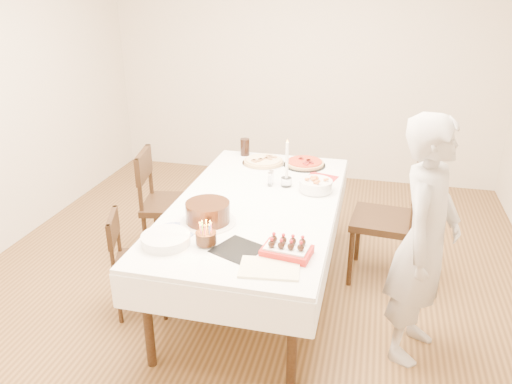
% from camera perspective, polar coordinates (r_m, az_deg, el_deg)
% --- Properties ---
extents(floor, '(5.00, 5.00, 0.00)m').
position_cam_1_polar(floor, '(4.01, -0.79, -10.52)').
color(floor, '#4F341B').
rests_on(floor, ground).
extents(wall_back, '(4.50, 0.04, 2.70)m').
position_cam_1_polar(wall_back, '(5.85, 5.47, 14.50)').
color(wall_back, beige).
rests_on(wall_back, floor).
extents(dining_table, '(1.54, 2.32, 0.75)m').
position_cam_1_polar(dining_table, '(3.75, 0.00, -6.39)').
color(dining_table, white).
rests_on(dining_table, floor).
extents(chair_right_savory, '(0.56, 0.56, 1.00)m').
position_cam_1_polar(chair_right_savory, '(3.99, 14.33, -3.15)').
color(chair_right_savory, '#321E10').
rests_on(chair_right_savory, floor).
extents(chair_left_savory, '(0.57, 0.57, 0.95)m').
position_cam_1_polar(chair_left_savory, '(4.26, -9.70, -1.41)').
color(chair_left_savory, '#321E10').
rests_on(chair_left_savory, floor).
extents(chair_left_dessert, '(0.51, 0.51, 0.77)m').
position_cam_1_polar(chair_left_dessert, '(3.64, -13.00, -7.82)').
color(chair_left_dessert, '#321E10').
rests_on(chair_left_dessert, floor).
extents(person, '(0.55, 0.66, 1.57)m').
position_cam_1_polar(person, '(3.14, 18.71, -5.45)').
color(person, beige).
rests_on(person, floor).
extents(pizza_white, '(0.40, 0.40, 0.04)m').
position_cam_1_polar(pizza_white, '(4.32, 0.84, 3.52)').
color(pizza_white, beige).
rests_on(pizza_white, dining_table).
extents(pizza_pepperoni, '(0.43, 0.43, 0.04)m').
position_cam_1_polar(pizza_pepperoni, '(4.29, 5.57, 3.30)').
color(pizza_pepperoni, red).
rests_on(pizza_pepperoni, dining_table).
extents(red_placemat, '(0.29, 0.29, 0.01)m').
position_cam_1_polar(red_placemat, '(4.02, 7.33, 1.49)').
color(red_placemat, '#B21E1E').
rests_on(red_placemat, dining_table).
extents(pasta_bowl, '(0.27, 0.27, 0.08)m').
position_cam_1_polar(pasta_bowl, '(3.77, 6.84, 0.77)').
color(pasta_bowl, white).
rests_on(pasta_bowl, dining_table).
extents(taper_candle, '(0.09, 0.09, 0.38)m').
position_cam_1_polar(taper_candle, '(3.79, 3.54, 3.31)').
color(taper_candle, white).
rests_on(taper_candle, dining_table).
extents(shaker_pair, '(0.11, 0.11, 0.11)m').
position_cam_1_polar(shaker_pair, '(3.84, 1.61, 1.45)').
color(shaker_pair, white).
rests_on(shaker_pair, dining_table).
extents(cola_glass, '(0.09, 0.09, 0.15)m').
position_cam_1_polar(cola_glass, '(4.52, -1.27, 5.16)').
color(cola_glass, black).
rests_on(cola_glass, dining_table).
extents(layer_cake, '(0.45, 0.45, 0.14)m').
position_cam_1_polar(layer_cake, '(3.27, -5.53, -2.38)').
color(layer_cake, black).
rests_on(layer_cake, dining_table).
extents(cake_board, '(0.34, 0.34, 0.01)m').
position_cam_1_polar(cake_board, '(2.97, -2.08, -6.60)').
color(cake_board, black).
rests_on(cake_board, dining_table).
extents(birthday_cake, '(0.14, 0.14, 0.14)m').
position_cam_1_polar(birthday_cake, '(3.00, -5.76, -4.66)').
color(birthday_cake, '#3C1F10').
rests_on(birthday_cake, dining_table).
extents(strawberry_box, '(0.30, 0.22, 0.07)m').
position_cam_1_polar(strawberry_box, '(2.90, 3.55, -6.60)').
color(strawberry_box, '#AF1914').
rests_on(strawberry_box, dining_table).
extents(box_lid, '(0.35, 0.26, 0.03)m').
position_cam_1_polar(box_lid, '(2.78, 1.55, -8.82)').
color(box_lid, beige).
rests_on(box_lid, dining_table).
extents(plate_stack, '(0.36, 0.36, 0.06)m').
position_cam_1_polar(plate_stack, '(3.07, -10.28, -5.34)').
color(plate_stack, white).
rests_on(plate_stack, dining_table).
extents(china_plate, '(0.30, 0.30, 0.01)m').
position_cam_1_polar(china_plate, '(3.20, -9.34, -4.51)').
color(china_plate, white).
rests_on(china_plate, dining_table).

